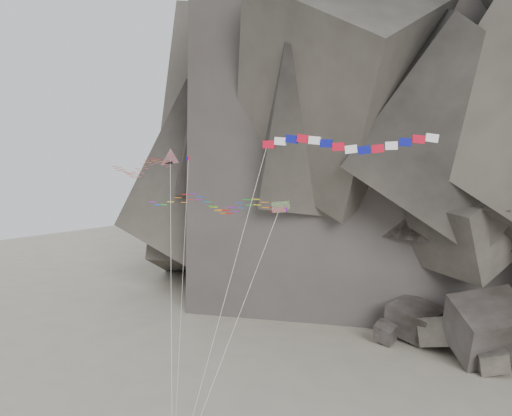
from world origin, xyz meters
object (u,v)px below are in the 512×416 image
Objects in this scene: banner_kite at (346,145)px; pennant_kite at (184,240)px; parafoil_kite at (207,202)px; delta_kite at (137,168)px.

banner_kite is 15.19m from pennant_kite.
parafoil_kite is 5.36m from pennant_kite.
banner_kite is 15.43m from parafoil_kite.
pennant_kite is at bearing -76.80° from parafoil_kite.
pennant_kite is (10.16, -4.29, -5.50)m from delta_kite.
banner_kite reaches higher than parafoil_kite.
delta_kite is at bearing 151.14° from banner_kite.
banner_kite is (23.18, -1.97, 1.96)m from delta_kite.
pennant_kite is at bearing 166.11° from banner_kite.
delta_kite is 1.20× the size of parafoil_kite.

